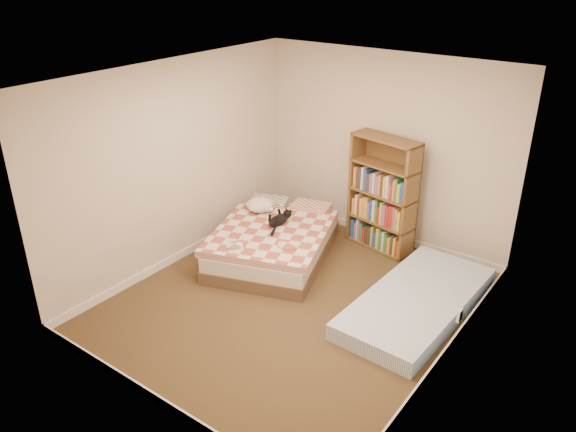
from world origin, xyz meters
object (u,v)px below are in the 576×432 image
Objects in this scene: black_cat at (280,219)px; white_dog at (260,205)px; bookshelf at (382,208)px; floor_mattress at (417,302)px; bed at (276,241)px.

white_dog is at bearing 161.02° from black_cat.
floor_mattress is (1.03, -1.08, -0.46)m from bookshelf.
floor_mattress is (1.98, -0.04, -0.13)m from bed.
black_cat reaches higher than bed.
white_dog is (-0.43, 0.22, 0.31)m from bed.
bookshelf is 3.11× the size of white_dog.
white_dog reaches higher than black_cat.
bed is 0.57m from white_dog.
white_dog is at bearing 175.92° from floor_mattress.
bed is 1.01× the size of floor_mattress.
bed is at bearing -179.17° from floor_mattress.
white_dog reaches higher than bed.
bookshelf is at bearing 43.95° from black_cat.
bookshelf reaches higher than bed.
floor_mattress is 3.58× the size of black_cat.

